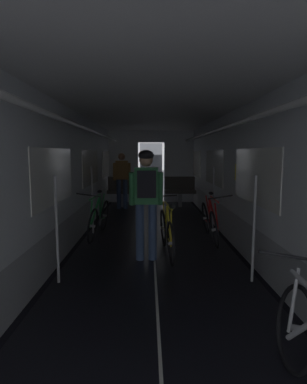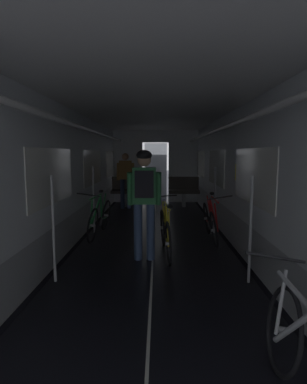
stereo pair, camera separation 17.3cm
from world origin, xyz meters
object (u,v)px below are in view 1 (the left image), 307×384
(bench_seat_far_right, at_px, (180,189))
(person_standing_near_bench, at_px, (122,177))
(bench_seat_far_left, at_px, (123,189))
(bicycle_yellow_in_aisle, at_px, (167,232))
(bicycle_green, at_px, (99,218))
(person_cyclist_aisle, at_px, (146,193))
(bicycle_red, at_px, (210,221))

(bench_seat_far_right, bearing_deg, person_standing_near_bench, -168.17)
(bench_seat_far_left, xyz_separation_m, bicycle_yellow_in_aisle, (1.11, -4.84, -0.18))
(bicycle_green, bearing_deg, bench_seat_far_right, 61.29)
(bicycle_yellow_in_aisle, bearing_deg, person_cyclist_aisle, -141.86)
(bench_seat_far_left, height_order, bench_seat_far_right, same)
(bicycle_green, bearing_deg, bicycle_yellow_in_aisle, -42.33)
(bench_seat_far_right, bearing_deg, bicycle_yellow_in_aisle, -98.07)
(bicycle_green, xyz_separation_m, person_standing_near_bench, (0.20, 3.27, 0.59))
(bicycle_green, bearing_deg, person_cyclist_aisle, -56.39)
(bicycle_red, distance_m, person_standing_near_bench, 4.14)
(bicycle_red, relative_size, bicycle_yellow_in_aisle, 1.00)
(bench_seat_far_left, bearing_deg, bicycle_red, -63.21)
(person_cyclist_aisle, bearing_deg, bicycle_green, 123.61)
(bicycle_green, height_order, bicycle_yellow_in_aisle, bicycle_green)
(bicycle_red, bearing_deg, bicycle_yellow_in_aisle, -134.94)
(bench_seat_far_left, height_order, bicycle_red, bicycle_red)
(bench_seat_far_left, distance_m, person_standing_near_bench, 0.55)
(bench_seat_far_left, height_order, bicycle_green, same)
(bicycle_green, relative_size, bicycle_red, 1.00)
(bench_seat_far_right, xyz_separation_m, bicycle_yellow_in_aisle, (-0.69, -4.84, -0.18))
(bicycle_green, xyz_separation_m, person_cyclist_aisle, (0.97, -1.46, 0.69))
(person_cyclist_aisle, height_order, bicycle_yellow_in_aisle, person_cyclist_aisle)
(person_cyclist_aisle, bearing_deg, person_standing_near_bench, 99.25)
(bicycle_green, distance_m, bicycle_yellow_in_aisle, 1.77)
(bench_seat_far_right, distance_m, person_standing_near_bench, 1.88)
(bicycle_green, bearing_deg, bench_seat_far_left, 86.90)
(bicycle_green, distance_m, person_standing_near_bench, 3.33)
(bench_seat_far_right, bearing_deg, person_cyclist_aisle, -101.36)
(bench_seat_far_left, relative_size, bicycle_red, 0.58)
(bicycle_red, xyz_separation_m, bicycle_yellow_in_aisle, (-0.88, -0.89, 0.00))
(bicycle_red, xyz_separation_m, person_cyclist_aisle, (-1.22, -1.15, 0.69))
(bicycle_red, relative_size, person_standing_near_bench, 1.00)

